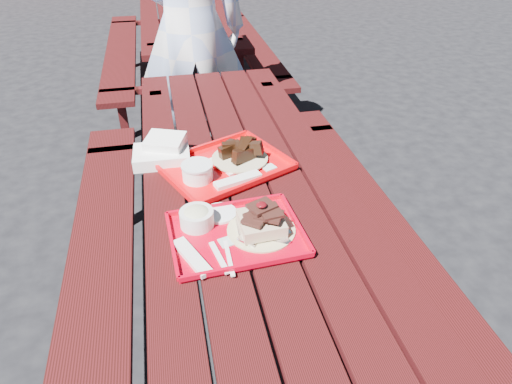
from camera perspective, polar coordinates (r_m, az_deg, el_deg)
ground at (r=2.16m, az=-0.87°, el=-15.94°), size 60.00×60.00×0.00m
picnic_table_near at (r=1.77m, az=-1.02°, el=-4.27°), size 1.41×2.40×0.75m
picnic_table_far at (r=4.31m, az=-8.74°, el=19.13°), size 1.41×2.40×0.75m
near_tray at (r=1.42m, az=-2.71°, el=-4.28°), size 0.42×0.35×0.13m
far_tray at (r=1.74m, az=-4.01°, el=3.38°), size 0.55×0.50×0.08m
white_cloth at (r=1.83m, az=-11.59°, el=4.96°), size 0.22×0.19×0.09m
person at (r=2.90m, az=-8.27°, el=19.55°), size 0.70×0.47×1.88m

